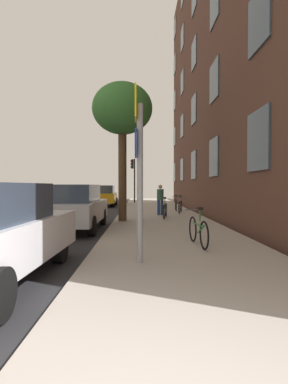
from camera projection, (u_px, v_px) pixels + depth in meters
The scene contains 14 objects.
ground_plane at pixel (94, 215), 16.37m from camera, with size 41.80×41.80×0.00m, color #332D28.
road_asphalt at pixel (55, 215), 16.34m from camera, with size 7.00×38.00×0.01m, color #232326.
sidewalk at pixel (158, 214), 16.42m from camera, with size 4.20×38.00×0.12m, color #9E9389.
building_facade at pixel (208, 45), 15.78m from camera, with size 0.56×27.00×17.95m.
sign_post at pixel (139, 164), 5.72m from camera, with size 0.16×0.60×3.32m.
traffic_light at pixel (133, 173), 26.15m from camera, with size 0.43×0.24×3.83m.
tree_near at pixel (122, 111), 12.49m from camera, with size 2.51×2.51×5.76m.
bicycle_0 at pixel (198, 230), 7.36m from camera, with size 0.42×1.67×0.96m.
bicycle_1 at pixel (165, 210), 13.61m from camera, with size 0.46×1.61×0.96m.
bicycle_2 at pixel (180, 206), 16.07m from camera, with size 0.55×1.72×0.96m.
bicycle_3 at pixel (176, 205), 17.77m from camera, with size 0.42×1.65×0.93m.
pedestrian_0 at pixel (160, 198), 15.12m from camera, with size 0.40×0.40×1.53m.
car_1 at pixel (75, 207), 10.71m from camera, with size 1.81×4.34×1.62m.
car_2 at pixel (105, 195), 23.47m from camera, with size 1.82×4.29×1.62m.
Camera 1 is at (0.10, -1.38, 1.58)m, focal length 28.08 mm.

